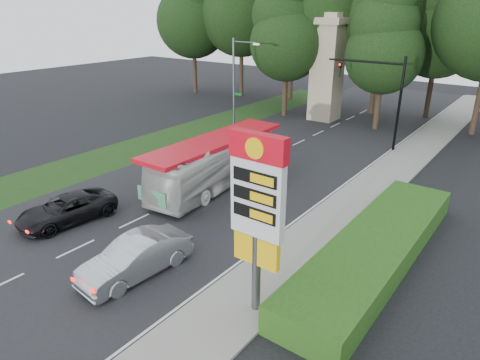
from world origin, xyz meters
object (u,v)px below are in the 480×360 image
Objects in this scene: streetlight_signs at (236,80)px; transit_bus at (215,162)px; gas_station_pylon at (257,202)px; traffic_signal_mast at (384,89)px; sedan_silver at (136,257)px; suv_charcoal at (67,209)px; monument at (327,67)px.

streetlight_signs reaches higher than transit_bus.
traffic_signal_mast reaches higher than gas_station_pylon.
traffic_signal_mast is 14.96m from transit_bus.
streetlight_signs is (-12.67, -1.99, -0.23)m from traffic_signal_mast.
traffic_signal_mast is 1.45× the size of sedan_silver.
suv_charcoal is (-3.04, -8.50, -0.81)m from transit_bus.
monument is 2.02× the size of sedan_silver.
gas_station_pylon reaches higher than transit_bus.
transit_bus is at bearing -111.85° from traffic_signal_mast.
gas_station_pylon is 0.68× the size of monument.
sedan_silver is at bearing -78.62° from monument.
suv_charcoal is (4.19, -20.08, -3.74)m from streetlight_signs.
sedan_silver is 6.74m from suv_charcoal.
monument reaches higher than transit_bus.
transit_bus is at bearing 77.37° from suv_charcoal.
sedan_silver reaches higher than suv_charcoal.
monument reaches higher than gas_station_pylon.
gas_station_pylon is at bearing 16.54° from sedan_silver.
traffic_signal_mast is 0.66× the size of transit_bus.
traffic_signal_mast is at bearing 8.92° from streetlight_signs.
monument is at bearing 58.03° from streetlight_signs.
gas_station_pylon is 25.74m from streetlight_signs.
monument is (-11.20, 28.01, 0.66)m from gas_station_pylon.
gas_station_pylon is at bearing -80.91° from traffic_signal_mast.
sedan_silver is (-1.82, -23.11, -3.85)m from traffic_signal_mast.
sedan_silver is at bearing -1.83° from suv_charcoal.
gas_station_pylon is 1.36× the size of suv_charcoal.
monument reaches higher than streetlight_signs.
transit_bus is 10.22m from sedan_silver.
monument is at bearing 111.80° from gas_station_pylon.
gas_station_pylon is at bearing 7.35° from suv_charcoal.
sedan_silver is at bearing -75.62° from transit_bus.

